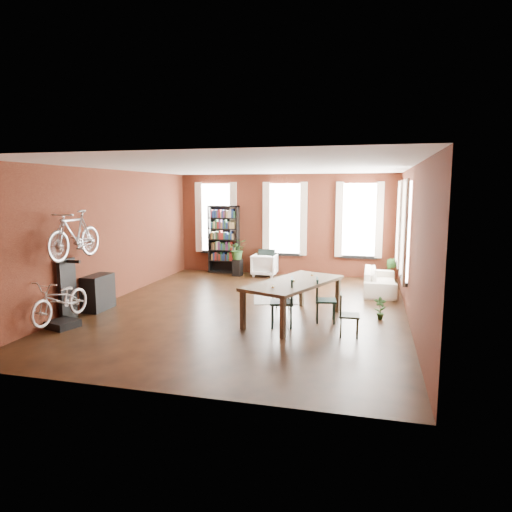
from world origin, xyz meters
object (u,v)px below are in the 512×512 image
(bike_trainer, at_px, (63,324))
(console_table, at_px, (98,292))
(dining_chair_d, at_px, (326,300))
(dining_table, at_px, (293,301))
(cream_sofa, at_px, (380,277))
(plant_stand, at_px, (238,268))
(bicycle_floor, at_px, (60,281))
(dining_chair_c, at_px, (349,315))
(dining_chair_b, at_px, (281,293))
(bookshelf, at_px, (224,239))
(white_armchair, at_px, (265,264))
(dining_chair_a, at_px, (282,302))

(bike_trainer, height_order, console_table, console_table)
(dining_chair_d, xyz_separation_m, bike_trainer, (-5.00, -1.71, -0.38))
(dining_table, xyz_separation_m, cream_sofa, (1.79, 3.24, -0.01))
(dining_chair_d, bearing_deg, dining_table, 86.38)
(dining_chair_d, bearing_deg, plant_stand, 27.97)
(plant_stand, bearing_deg, bicycle_floor, -106.35)
(dining_chair_c, xyz_separation_m, dining_chair_d, (-0.52, 0.84, 0.05))
(dining_chair_c, xyz_separation_m, bike_trainer, (-5.52, -0.87, -0.33))
(dining_chair_d, relative_size, plant_stand, 1.71)
(dining_table, xyz_separation_m, dining_chair_b, (-0.41, 0.72, -0.02))
(plant_stand, distance_m, bicycle_floor, 6.42)
(bookshelf, bearing_deg, dining_chair_b, -56.89)
(dining_table, distance_m, plant_stand, 5.16)
(white_armchair, relative_size, bicycle_floor, 0.48)
(plant_stand, xyz_separation_m, bicycle_floor, (-1.80, -6.12, 0.68))
(dining_chair_b, bearing_deg, console_table, -70.80)
(dining_chair_c, relative_size, cream_sofa, 0.39)
(cream_sofa, relative_size, console_table, 2.60)
(dining_chair_a, relative_size, cream_sofa, 0.47)
(bike_trainer, relative_size, bicycle_floor, 0.32)
(plant_stand, bearing_deg, bookshelf, 142.52)
(white_armchair, xyz_separation_m, cream_sofa, (3.52, -1.45, 0.03))
(white_armchair, distance_m, bike_trainer, 6.87)
(dining_chair_c, bearing_deg, plant_stand, 32.09)
(cream_sofa, relative_size, bicycle_floor, 1.31)
(dining_chair_d, bearing_deg, cream_sofa, -27.55)
(bookshelf, distance_m, bicycle_floor, 6.70)
(dining_chair_d, distance_m, white_armchair, 5.22)
(dining_table, bearing_deg, dining_chair_d, 26.30)
(bike_trainer, relative_size, console_table, 0.63)
(dining_chair_c, bearing_deg, cream_sofa, -11.84)
(dining_chair_a, distance_m, bike_trainer, 4.36)
(bike_trainer, bearing_deg, white_armchair, 67.66)
(dining_table, distance_m, bike_trainer, 4.65)
(dining_chair_c, xyz_separation_m, bookshelf, (-4.35, 5.73, 0.70))
(dining_chair_c, distance_m, white_armchair, 6.21)
(bookshelf, relative_size, cream_sofa, 1.06)
(dining_chair_a, bearing_deg, bicycle_floor, -84.66)
(dining_chair_b, xyz_separation_m, dining_chair_c, (1.59, -1.51, 0.01))
(bicycle_floor, bearing_deg, white_armchair, 68.81)
(bookshelf, height_order, bike_trainer, bookshelf)
(bookshelf, bearing_deg, bicycle_floor, -100.27)
(dining_table, relative_size, white_armchair, 3.18)
(bicycle_floor, bearing_deg, cream_sofa, 39.81)
(dining_chair_b, bearing_deg, white_armchair, -156.04)
(dining_chair_c, distance_m, plant_stand, 6.46)
(white_armchair, relative_size, bike_trainer, 1.52)
(dining_chair_a, bearing_deg, bookshelf, -161.16)
(bookshelf, relative_size, bicycle_floor, 1.38)
(white_armchair, xyz_separation_m, bicycle_floor, (-2.63, -6.34, 0.56))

